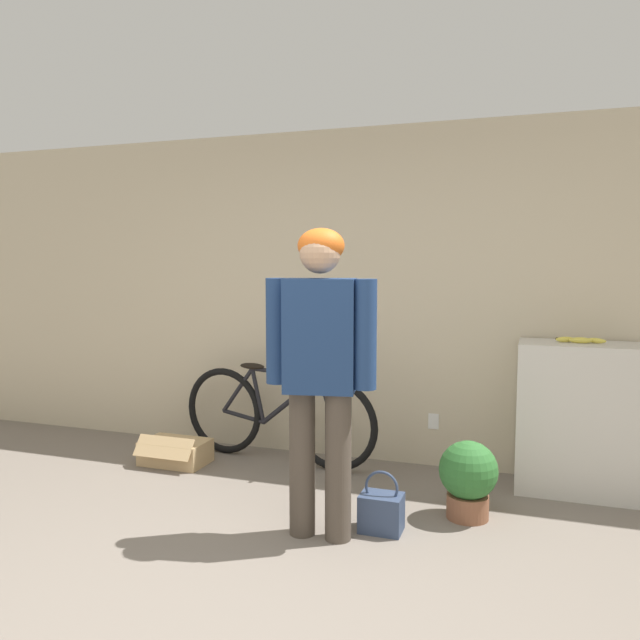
# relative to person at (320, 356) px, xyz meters

# --- Properties ---
(wall_back) EXTENTS (8.00, 0.07, 2.60)m
(wall_back) POSITION_rel_person_xyz_m (-0.13, 1.49, 0.25)
(wall_back) COLOR beige
(wall_back) RESTS_ON ground_plane
(side_shelf) EXTENTS (0.83, 0.42, 1.03)m
(side_shelf) POSITION_rel_person_xyz_m (1.45, 1.22, -0.54)
(side_shelf) COLOR beige
(side_shelf) RESTS_ON ground_plane
(person) EXTENTS (0.65, 0.31, 1.76)m
(person) POSITION_rel_person_xyz_m (0.00, 0.00, 0.00)
(person) COLOR #4C4238
(person) RESTS_ON ground_plane
(bicycle) EXTENTS (1.70, 0.46, 0.78)m
(bicycle) POSITION_rel_person_xyz_m (-0.77, 1.16, -0.68)
(bicycle) COLOR black
(bicycle) RESTS_ON ground_plane
(banana) EXTENTS (0.33, 0.09, 0.04)m
(banana) POSITION_rel_person_xyz_m (1.42, 1.23, -0.00)
(banana) COLOR #EAD64C
(banana) RESTS_ON side_shelf
(handbag) EXTENTS (0.25, 0.18, 0.36)m
(handbag) POSITION_rel_person_xyz_m (0.32, 0.18, -0.93)
(handbag) COLOR #334260
(handbag) RESTS_ON ground_plane
(cardboard_box) EXTENTS (0.50, 0.38, 0.24)m
(cardboard_box) POSITION_rel_person_xyz_m (-1.49, 0.85, -0.96)
(cardboard_box) COLOR tan
(cardboard_box) RESTS_ON ground_plane
(potted_plant) EXTENTS (0.36, 0.36, 0.48)m
(potted_plant) POSITION_rel_person_xyz_m (0.77, 0.54, -0.79)
(potted_plant) COLOR brown
(potted_plant) RESTS_ON ground_plane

